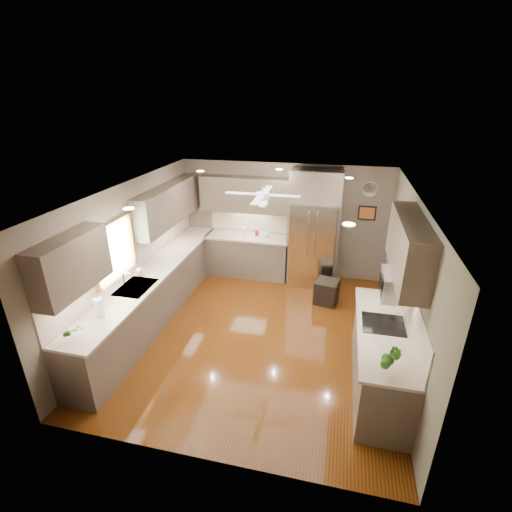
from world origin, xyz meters
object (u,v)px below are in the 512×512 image
at_px(soap_bottle, 140,271).
at_px(paper_towel, 99,308).
at_px(microwave, 397,285).
at_px(stool, 327,292).
at_px(canister_c, 244,231).
at_px(refrigerator, 313,231).
at_px(potted_plant_right, 391,359).
at_px(canister_d, 257,233).
at_px(bowl, 265,236).
at_px(potted_plant_left, 74,331).

relative_size(soap_bottle, paper_towel, 0.59).
relative_size(microwave, stool, 1.09).
relative_size(canister_c, refrigerator, 0.07).
bearing_deg(potted_plant_right, soap_bottle, 158.92).
height_order(canister_d, microwave, microwave).
distance_m(canister_c, bowl, 0.49).
bearing_deg(stool, bowl, 149.08).
bearing_deg(stool, canister_c, 155.07).
bearing_deg(refrigerator, paper_towel, -126.73).
xyz_separation_m(soap_bottle, potted_plant_left, (0.11, -1.82, 0.04)).
height_order(canister_d, paper_towel, paper_towel).
xyz_separation_m(potted_plant_left, potted_plant_right, (3.85, 0.30, 0.03)).
xyz_separation_m(canister_d, potted_plant_left, (-1.41, -4.19, 0.07)).
relative_size(refrigerator, stool, 4.86).
height_order(soap_bottle, bowl, soap_bottle).
xyz_separation_m(refrigerator, stool, (0.39, -0.84, -0.95)).
height_order(soap_bottle, stool, soap_bottle).
distance_m(soap_bottle, microwave, 4.13).
bearing_deg(bowl, canister_c, 176.25).
relative_size(potted_plant_left, stool, 0.53).
bearing_deg(canister_c, paper_towel, -107.33).
relative_size(canister_d, paper_towel, 0.40).
bearing_deg(canister_c, potted_plant_left, -105.06).
bearing_deg(bowl, refrigerator, -1.30).
height_order(soap_bottle, refrigerator, refrigerator).
bearing_deg(canister_d, stool, -29.66).
bearing_deg(soap_bottle, potted_plant_right, -21.08).
distance_m(canister_d, refrigerator, 1.25).
xyz_separation_m(canister_d, stool, (1.63, -0.93, -0.76)).
relative_size(canister_c, potted_plant_right, 0.53).
xyz_separation_m(bowl, paper_towel, (-1.61, -3.58, 0.12)).
bearing_deg(soap_bottle, microwave, -6.04).
distance_m(bowl, stool, 1.83).
height_order(potted_plant_right, microwave, microwave).
distance_m(canister_d, microwave, 3.82).
distance_m(bowl, paper_towel, 3.93).
bearing_deg(soap_bottle, potted_plant_left, -86.58).
relative_size(potted_plant_left, microwave, 0.48).
bearing_deg(canister_c, soap_bottle, -117.76).
bearing_deg(potted_plant_right, canister_d, 122.04).
xyz_separation_m(canister_c, microwave, (2.86, -2.76, 0.45)).
height_order(canister_c, refrigerator, refrigerator).
bearing_deg(refrigerator, bowl, 178.70).
bearing_deg(bowl, potted_plant_left, -111.21).
xyz_separation_m(canister_c, paper_towel, (-1.13, -3.62, 0.05)).
height_order(bowl, refrigerator, refrigerator).
relative_size(potted_plant_right, refrigerator, 0.13).
bearing_deg(stool, soap_bottle, -155.41).
relative_size(canister_c, canister_d, 1.39).
bearing_deg(paper_towel, canister_c, 72.67).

